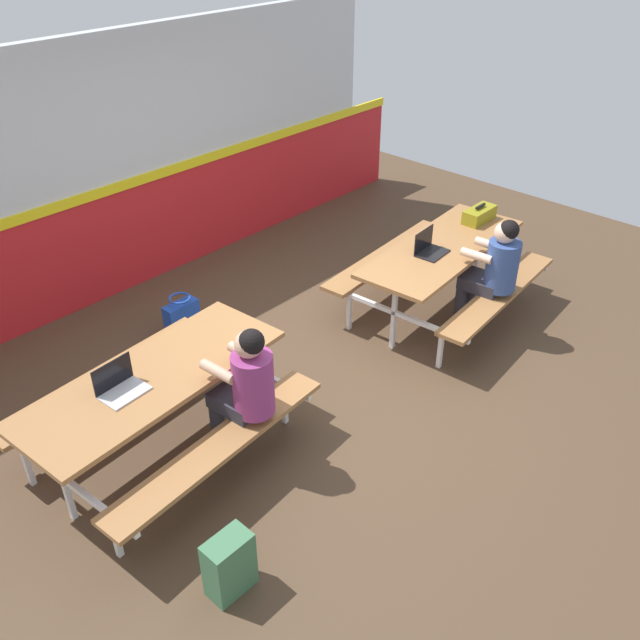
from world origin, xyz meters
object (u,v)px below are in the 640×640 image
(picnic_table_left, at_px, (156,394))
(laptop_dark, at_px, (429,248))
(student_nearer, at_px, (246,384))
(toolbox_grey, at_px, (479,215))
(laptop_silver, at_px, (120,386))
(backpack_dark, at_px, (229,565))
(picnic_table_right, at_px, (441,261))
(tote_bag_bright, at_px, (182,318))
(student_further, at_px, (494,267))

(picnic_table_left, bearing_deg, laptop_dark, -6.62)
(student_nearer, bearing_deg, picnic_table_left, 128.24)
(laptop_dark, relative_size, toolbox_grey, 0.84)
(picnic_table_left, relative_size, toolbox_grey, 5.20)
(laptop_silver, distance_m, backpack_dark, 1.44)
(picnic_table_right, bearing_deg, picnic_table_left, 173.45)
(student_nearer, relative_size, laptop_silver, 3.59)
(student_nearer, height_order, laptop_dark, student_nearer)
(student_nearer, height_order, toolbox_grey, student_nearer)
(picnic_table_right, relative_size, student_nearer, 1.72)
(tote_bag_bright, bearing_deg, laptop_silver, -139.09)
(toolbox_grey, xyz_separation_m, tote_bag_bright, (-2.79, 1.49, -0.62))
(student_further, height_order, laptop_dark, student_further)
(picnic_table_left, height_order, laptop_dark, laptop_dark)
(student_nearer, distance_m, tote_bag_bright, 1.91)
(laptop_silver, bearing_deg, student_further, -15.32)
(student_nearer, bearing_deg, laptop_silver, 141.09)
(laptop_silver, height_order, tote_bag_bright, laptop_silver)
(laptop_dark, bearing_deg, toolbox_grey, 2.28)
(picnic_table_right, xyz_separation_m, backpack_dark, (-3.60, -0.93, -0.36))
(picnic_table_left, xyz_separation_m, student_further, (3.16, -0.92, 0.13))
(picnic_table_right, height_order, toolbox_grey, toolbox_grey)
(laptop_dark, bearing_deg, student_nearer, -175.79)
(tote_bag_bright, bearing_deg, backpack_dark, -121.93)
(toolbox_grey, xyz_separation_m, backpack_dark, (-4.33, -0.99, -0.60))
(picnic_table_left, bearing_deg, student_further, -16.22)
(student_nearer, distance_m, laptop_silver, 0.87)
(picnic_table_right, distance_m, student_further, 0.57)
(student_nearer, bearing_deg, student_further, -8.15)
(laptop_silver, height_order, backpack_dark, laptop_silver)
(laptop_silver, relative_size, toolbox_grey, 0.84)
(laptop_silver, xyz_separation_m, toolbox_grey, (4.14, -0.32, 0.02))
(backpack_dark, bearing_deg, laptop_dark, 15.70)
(picnic_table_right, relative_size, laptop_dark, 6.19)
(student_further, distance_m, tote_bag_bright, 2.99)
(laptop_dark, distance_m, toolbox_grey, 0.95)
(laptop_dark, relative_size, tote_bag_bright, 0.78)
(picnic_table_left, height_order, backpack_dark, picnic_table_left)
(toolbox_grey, bearing_deg, laptop_dark, -177.72)
(student_nearer, bearing_deg, toolbox_grey, 3.68)
(student_further, bearing_deg, toolbox_grey, 40.39)
(backpack_dark, bearing_deg, student_nearer, 41.50)
(picnic_table_left, height_order, laptop_silver, laptop_silver)
(laptop_dark, bearing_deg, laptop_silver, 173.61)
(student_nearer, xyz_separation_m, laptop_dark, (2.52, 0.19, 0.08))
(laptop_dark, bearing_deg, student_further, -68.89)
(picnic_table_left, height_order, picnic_table_right, same)
(picnic_table_right, height_order, laptop_silver, laptop_silver)
(student_further, bearing_deg, student_nearer, 171.85)
(picnic_table_left, height_order, tote_bag_bright, picnic_table_left)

